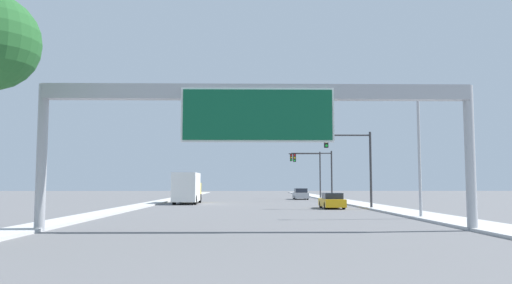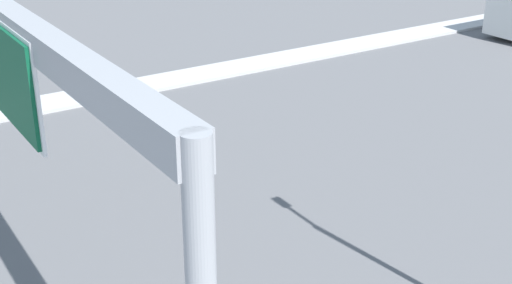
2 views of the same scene
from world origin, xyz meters
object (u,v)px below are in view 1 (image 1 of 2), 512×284
Objects in this scene: sign_gantry at (258,111)px; traffic_light_near_intersection at (356,157)px; street_lamp_right at (414,140)px; car_far_right at (301,194)px; car_mid_center at (332,201)px; truck_box_primary at (187,188)px; traffic_light_mid_block at (319,167)px; traffic_light_far_intersection at (310,167)px.

sign_gantry is 22.02m from traffic_light_near_intersection.
traffic_light_near_intersection is 12.06m from street_lamp_right.
car_far_right is 1.02× the size of car_mid_center.
truck_box_primary is at bearing 144.27° from traffic_light_near_intersection.
car_far_right is at bearing 103.20° from traffic_light_mid_block.
car_far_right is at bearing 94.51° from street_lamp_right.
sign_gantry is at bearing -77.50° from truck_box_primary.
street_lamp_right is (10.06, 8.08, -0.68)m from sign_gantry.
sign_gantry is 4.58× the size of car_mid_center.
sign_gantry is 3.04× the size of traffic_light_near_intersection.
sign_gantry is 50.87m from traffic_light_far_intersection.
sign_gantry is 2.46× the size of street_lamp_right.
truck_box_primary is at bearing 126.00° from street_lamp_right.
car_far_right is 0.66× the size of traffic_light_far_intersection.
traffic_light_far_intersection is at bearing 91.67° from street_lamp_right.
traffic_light_far_intersection reaches higher than sign_gantry.
truck_box_primary is at bearing -132.48° from car_far_right.
sign_gantry reaches higher than traffic_light_near_intersection.
traffic_light_near_intersection is (1.96, -0.95, 3.82)m from car_mid_center.
traffic_light_mid_block is 32.04m from street_lamp_right.
car_mid_center is at bearing -90.00° from car_far_right.
truck_box_primary reaches higher than car_mid_center.
traffic_light_mid_block is 0.77× the size of street_lamp_right.
street_lamp_right is at bearing 38.78° from sign_gantry.
sign_gantry is 47.62m from car_far_right.
traffic_light_far_intersection is at bearing 86.38° from car_mid_center.
sign_gantry is at bearing -100.01° from traffic_light_far_intersection.
traffic_light_far_intersection is (0.25, 10.00, 0.30)m from traffic_light_mid_block.
traffic_light_mid_block is (1.59, -6.77, 3.61)m from car_far_right.
sign_gantry reaches higher than traffic_light_mid_block.
traffic_light_mid_block is (15.59, 8.52, 2.64)m from truck_box_primary.
traffic_light_near_intersection reaches higher than car_far_right.
sign_gantry reaches higher than car_mid_center.
truck_box_primary is 0.95× the size of street_lamp_right.
traffic_light_near_intersection reaches higher than traffic_light_mid_block.
traffic_light_near_intersection is 1.05× the size of traffic_light_mid_block.
car_far_right is at bearing 81.50° from sign_gantry.
truck_box_primary is 1.15× the size of traffic_light_far_intersection.
sign_gantry reaches higher than truck_box_primary.
car_far_right is at bearing -119.63° from traffic_light_far_intersection.
truck_box_primary is 17.96m from traffic_light_mid_block.
traffic_light_far_intersection reaches higher than traffic_light_mid_block.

